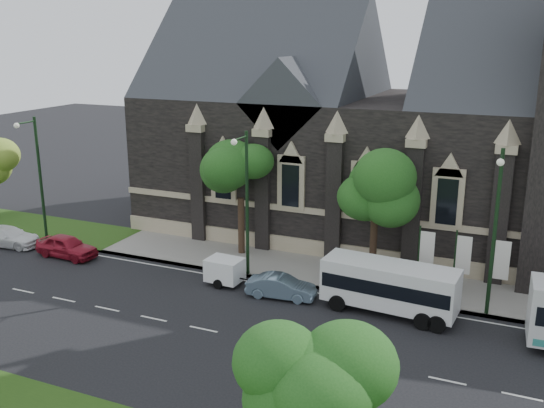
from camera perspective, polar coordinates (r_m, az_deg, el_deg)
The scene contains 17 objects.
ground at distance 30.37m, azimuth -1.37°, elevation -12.68°, with size 160.00×160.00×0.00m, color black.
sidewalk at distance 38.35m, azimuth 4.60°, elevation -6.35°, with size 80.00×5.00×0.15m, color gray.
museum at distance 43.91m, azimuth 15.20°, elevation 6.94°, with size 40.00×17.70×29.90m.
tree_park_east at distance 18.55m, azimuth 4.08°, elevation -16.23°, with size 3.40×3.40×6.28m.
tree_walk_right at distance 36.89m, azimuth 10.13°, elevation 1.93°, with size 4.08×4.08×7.80m.
tree_walk_left at distance 39.84m, azimuth -2.58°, elevation 3.06°, with size 3.91×3.91×7.64m.
street_lamp_near at distance 32.72m, azimuth 20.18°, elevation -1.85°, with size 0.36×1.88×9.00m.
street_lamp_mid at distance 36.07m, azimuth -2.50°, elevation 0.70°, with size 0.36×1.88×9.00m.
street_lamp_far at distance 45.22m, azimuth -21.10°, elevation 2.72°, with size 0.36×1.88×9.00m.
banner_flag_left at distance 35.71m, azimuth 14.03°, elevation -4.52°, with size 0.90×0.10×4.00m.
banner_flag_center at distance 35.48m, azimuth 17.22°, elevation -4.90°, with size 0.90×0.10×4.00m.
banner_flag_right at distance 35.37m, azimuth 20.44°, elevation -5.26°, with size 0.90×0.10×4.00m.
shuttle_bus at distance 33.09m, azimuth 10.99°, elevation -7.45°, with size 7.25×2.99×2.74m.
box_trailer at distance 36.39m, azimuth -4.45°, elevation -6.18°, with size 3.03×1.78×1.60m.
sedan at distance 34.64m, azimuth 0.86°, elevation -7.76°, with size 1.37×3.93×1.29m, color slate.
car_far_red at distance 42.92m, azimuth -18.68°, elevation -3.77°, with size 1.76×4.37×1.49m, color maroon.
car_far_white at distance 46.65m, azimuth -23.48°, elevation -2.81°, with size 1.90×4.67×1.35m, color white.
Camera 1 is at (11.24, -24.25, 14.40)m, focal length 40.18 mm.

